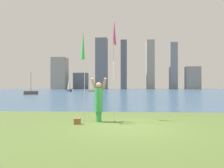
{
  "coord_description": "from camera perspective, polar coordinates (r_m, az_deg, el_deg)",
  "views": [
    {
      "loc": [
        -0.07,
        -7.9,
        1.46
      ],
      "look_at": [
        -1.12,
        9.52,
        1.64
      ],
      "focal_mm": 34.72,
      "sensor_mm": 36.0,
      "label": 1
    }
  ],
  "objects": [
    {
      "name": "skyline_tower_0",
      "position": [
        116.88,
        -13.58,
        2.73
      ],
      "size": [
        7.52,
        7.26,
        16.41
      ],
      "color": "gray",
      "rests_on": "ground"
    },
    {
      "name": "sailboat_2",
      "position": [
        60.02,
        -11.23,
        -0.23
      ],
      "size": [
        1.69,
        1.83,
        5.61
      ],
      "color": "#333D51",
      "rests_on": "ground"
    },
    {
      "name": "skyline_tower_3",
      "position": [
        110.99,
        3.11,
        4.99
      ],
      "size": [
        3.07,
        7.93,
        24.52
      ],
      "color": "#565B66",
      "rests_on": "ground"
    },
    {
      "name": "kite_flag_right",
      "position": [
        9.74,
        0.6,
        12.61
      ],
      "size": [
        0.16,
        1.04,
        4.35
      ],
      "color": "#B2B2B7",
      "rests_on": "ground"
    },
    {
      "name": "sailboat_4",
      "position": [
        41.67,
        -20.59,
        -2.09
      ],
      "size": [
        2.37,
        1.79,
        4.0
      ],
      "color": "brown",
      "rests_on": "ground"
    },
    {
      "name": "skyline_tower_2",
      "position": [
        115.38,
        -2.75,
        5.32
      ],
      "size": [
        6.13,
        6.32,
        26.73
      ],
      "color": "slate",
      "rests_on": "ground"
    },
    {
      "name": "sailboat_6",
      "position": [
        58.42,
        -5.22,
        -1.8
      ],
      "size": [
        2.58,
        2.34,
        3.47
      ],
      "color": "brown",
      "rests_on": "ground"
    },
    {
      "name": "skyline_tower_1",
      "position": [
        117.19,
        -8.2,
        0.78
      ],
      "size": [
        7.25,
        6.24,
        8.55
      ],
      "color": "#565B66",
      "rests_on": "ground"
    },
    {
      "name": "skyline_tower_5",
      "position": [
        117.11,
        15.84,
        4.62
      ],
      "size": [
        3.72,
        4.14,
        24.14
      ],
      "color": "gray",
      "rests_on": "ground"
    },
    {
      "name": "skyline_tower_4",
      "position": [
        114.67,
        9.97,
        4.95
      ],
      "size": [
        3.92,
        7.62,
        25.07
      ],
      "color": "gray",
      "rests_on": "ground"
    },
    {
      "name": "skyline_tower_6",
      "position": [
        119.44,
        20.39,
        1.52
      ],
      "size": [
        7.44,
        5.37,
        11.58
      ],
      "color": "gray",
      "rests_on": "ground"
    },
    {
      "name": "kite_flag_left",
      "position": [
        8.91,
        -7.63,
        9.65
      ],
      "size": [
        0.16,
        0.58,
        3.72
      ],
      "color": "#B2B2B7",
      "rests_on": "ground"
    },
    {
      "name": "person",
      "position": [
        8.91,
        -3.52,
        -4.26
      ],
      "size": [
        0.66,
        0.49,
        1.81
      ],
      "rotation": [
        0.0,
        0.0,
        0.18
      ],
      "color": "green",
      "rests_on": "ground"
    },
    {
      "name": "ground",
      "position": [
        58.88,
        3.49,
        -2.08
      ],
      "size": [
        120.0,
        138.0,
        0.12
      ],
      "color": "#475B28"
    },
    {
      "name": "bag",
      "position": [
        8.51,
        -9.12,
        -9.68
      ],
      "size": [
        0.24,
        0.16,
        0.23
      ],
      "color": "brown",
      "rests_on": "ground"
    }
  ]
}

